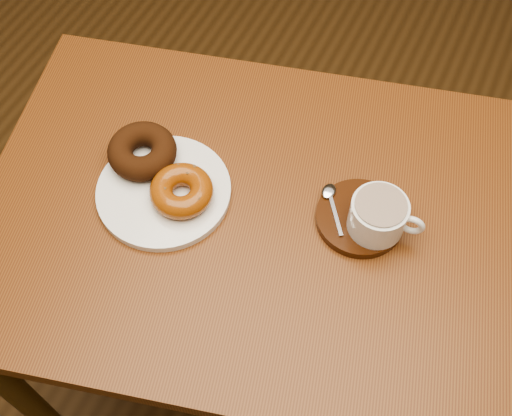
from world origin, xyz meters
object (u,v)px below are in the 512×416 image
at_px(saucer, 360,218).
at_px(coffee_cup, 379,216).
at_px(cafe_table, 246,248).
at_px(donut_plate, 164,191).

height_order(saucer, coffee_cup, coffee_cup).
bearing_deg(saucer, cafe_table, -160.75).
xyz_separation_m(cafe_table, coffee_cup, (0.20, 0.05, 0.18)).
bearing_deg(donut_plate, cafe_table, 11.68).
bearing_deg(cafe_table, coffee_cup, 0.88).
bearing_deg(donut_plate, coffee_cup, 13.52).
height_order(cafe_table, donut_plate, donut_plate).
relative_size(donut_plate, coffee_cup, 1.88).
distance_m(cafe_table, saucer, 0.23).
height_order(cafe_table, coffee_cup, coffee_cup).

